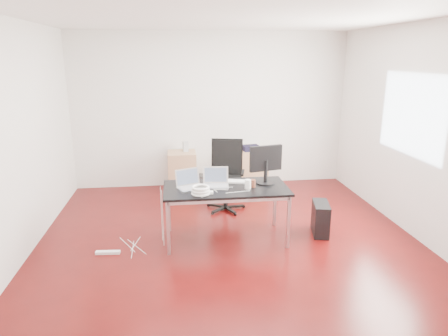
{
  "coord_description": "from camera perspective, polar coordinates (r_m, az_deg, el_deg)",
  "views": [
    {
      "loc": [
        -0.66,
        -4.79,
        2.36
      ],
      "look_at": [
        0.0,
        0.55,
        0.85
      ],
      "focal_mm": 32.0,
      "sensor_mm": 36.0,
      "label": 1
    }
  ],
  "objects": [
    {
      "name": "power_adapter",
      "position": [
        4.92,
        -1.97,
        -3.52
      ],
      "size": [
        0.08,
        0.08,
        0.03
      ],
      "primitive_type": "cube",
      "rotation": [
        0.0,
        0.0,
        -0.12
      ],
      "color": "white",
      "rests_on": "desk"
    },
    {
      "name": "filing_cabinet_left",
      "position": [
        7.31,
        -6.0,
        -0.39
      ],
      "size": [
        0.5,
        0.5,
        0.7
      ],
      "primitive_type": "cube",
      "color": "#A57752",
      "rests_on": "ground"
    },
    {
      "name": "desk",
      "position": [
        5.18,
        0.26,
        -3.3
      ],
      "size": [
        1.6,
        0.8,
        0.73
      ],
      "color": "black",
      "rests_on": "ground"
    },
    {
      "name": "navy_garment",
      "position": [
        7.32,
        3.85,
        2.88
      ],
      "size": [
        0.33,
        0.28,
        0.09
      ],
      "primitive_type": "cube",
      "rotation": [
        0.0,
        0.0,
        0.16
      ],
      "color": "black",
      "rests_on": "filing_cabinet_right"
    },
    {
      "name": "filing_cabinet_right",
      "position": [
        7.44,
        4.11,
        -0.05
      ],
      "size": [
        0.5,
        0.5,
        0.7
      ],
      "primitive_type": "cube",
      "color": "#A57752",
      "rests_on": "ground"
    },
    {
      "name": "cable_coil",
      "position": [
        4.88,
        -3.36,
        -3.21
      ],
      "size": [
        0.24,
        0.24,
        0.11
      ],
      "rotation": [
        0.0,
        0.0,
        0.33
      ],
      "color": "white",
      "rests_on": "desk"
    },
    {
      "name": "pc_tower",
      "position": [
        5.66,
        13.62,
        -7.01
      ],
      "size": [
        0.29,
        0.48,
        0.44
      ],
      "primitive_type": "cube",
      "rotation": [
        0.0,
        0.0,
        -0.22
      ],
      "color": "black",
      "rests_on": "ground"
    },
    {
      "name": "laptop_left",
      "position": [
        5.14,
        -4.91,
        -2.23
      ],
      "size": [
        0.4,
        0.36,
        0.23
      ],
      "rotation": [
        0.0,
        0.0,
        0.39
      ],
      "color": "silver",
      "rests_on": "desk"
    },
    {
      "name": "cup_brown",
      "position": [
        5.16,
        4.11,
        -2.21
      ],
      "size": [
        0.09,
        0.09,
        0.1
      ],
      "primitive_type": "cylinder",
      "rotation": [
        0.0,
        0.0,
        -0.15
      ],
      "color": "#5B2E1F",
      "rests_on": "desk"
    },
    {
      "name": "power_strip",
      "position": [
        5.25,
        -16.26,
        -11.5
      ],
      "size": [
        0.3,
        0.08,
        0.04
      ],
      "primitive_type": "cube",
      "rotation": [
        0.0,
        0.0,
        -0.08
      ],
      "color": "white",
      "rests_on": "ground"
    },
    {
      "name": "office_chair",
      "position": [
        6.3,
        0.29,
        -0.51
      ],
      "size": [
        0.57,
        0.59,
        1.08
      ],
      "rotation": [
        0.0,
        0.0,
        -0.23
      ],
      "color": "black",
      "rests_on": "ground"
    },
    {
      "name": "keyboard",
      "position": [
        5.36,
        1.63,
        -1.93
      ],
      "size": [
        0.46,
        0.24,
        0.02
      ],
      "primitive_type": "cube",
      "rotation": [
        0.0,
        0.0,
        -0.24
      ],
      "color": "white",
      "rests_on": "desk"
    },
    {
      "name": "speaker",
      "position": [
        7.24,
        -5.52,
        3.06
      ],
      "size": [
        0.1,
        0.1,
        0.18
      ],
      "primitive_type": "cube",
      "rotation": [
        0.0,
        0.0,
        0.21
      ],
      "color": "#9E9E9E",
      "rests_on": "filing_cabinet_left"
    },
    {
      "name": "cup_white",
      "position": [
        5.09,
        3.43,
        -2.32
      ],
      "size": [
        0.1,
        0.1,
        0.12
      ],
      "primitive_type": "cylinder",
      "rotation": [
        0.0,
        0.0,
        0.31
      ],
      "color": "white",
      "rests_on": "desk"
    },
    {
      "name": "wastebasket",
      "position": [
        7.31,
        -3.25,
        -2.05
      ],
      "size": [
        0.29,
        0.29,
        0.28
      ],
      "primitive_type": "cylinder",
      "rotation": [
        0.0,
        0.0,
        -0.23
      ],
      "color": "black",
      "rests_on": "ground"
    },
    {
      "name": "room_shell",
      "position": [
        4.94,
        1.21,
        4.49
      ],
      "size": [
        5.0,
        5.0,
        5.0
      ],
      "color": "#3D0707",
      "rests_on": "ground"
    },
    {
      "name": "monitor",
      "position": [
        5.28,
        5.98,
        0.8
      ],
      "size": [
        0.45,
        0.26,
        0.51
      ],
      "rotation": [
        0.0,
        0.0,
        0.24
      ],
      "color": "black",
      "rests_on": "desk"
    },
    {
      "name": "laptop_right",
      "position": [
        5.21,
        -1.18,
        -1.94
      ],
      "size": [
        0.35,
        0.28,
        0.23
      ],
      "rotation": [
        0.0,
        0.0,
        -0.1
      ],
      "color": "silver",
      "rests_on": "desk"
    }
  ]
}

